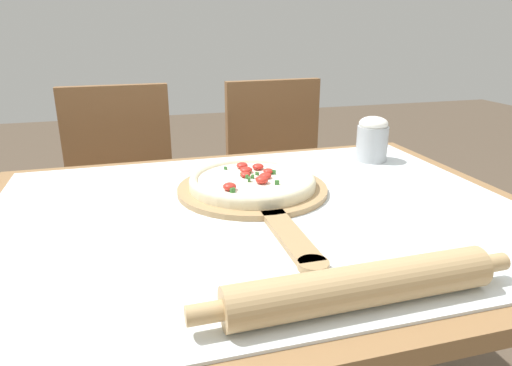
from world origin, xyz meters
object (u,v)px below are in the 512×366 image
at_px(chair_left, 123,194).
at_px(pizza, 252,181).
at_px(pizza_peel, 256,193).
at_px(flour_cup, 372,138).
at_px(rolling_pin, 361,286).
at_px(chair_right, 280,180).

bearing_deg(chair_left, pizza, -67.01).
xyz_separation_m(pizza_peel, flour_cup, (0.38, 0.18, 0.06)).
bearing_deg(rolling_pin, pizza, 92.84).
distance_m(pizza, flour_cup, 0.41).
xyz_separation_m(pizza_peel, pizza, (0.00, 0.03, 0.02)).
bearing_deg(pizza, chair_right, 66.26).
distance_m(pizza_peel, flour_cup, 0.42).
bearing_deg(pizza_peel, chair_right, 67.06).
distance_m(pizza, chair_left, 0.78).
distance_m(pizza_peel, chair_right, 0.80).
xyz_separation_m(chair_left, chair_right, (0.60, -0.00, 0.00)).
bearing_deg(rolling_pin, chair_right, 76.41).
bearing_deg(chair_right, flour_cup, -83.89).
distance_m(pizza, rolling_pin, 0.46).
height_order(rolling_pin, chair_right, chair_right).
bearing_deg(flour_cup, pizza_peel, -155.01).
distance_m(rolling_pin, flour_cup, 0.71).
bearing_deg(pizza_peel, chair_left, 112.96).
xyz_separation_m(pizza_peel, rolling_pin, (0.02, -0.43, 0.02)).
bearing_deg(chair_right, pizza, -116.31).
bearing_deg(chair_left, rolling_pin, -75.01).
relative_size(rolling_pin, flour_cup, 3.82).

